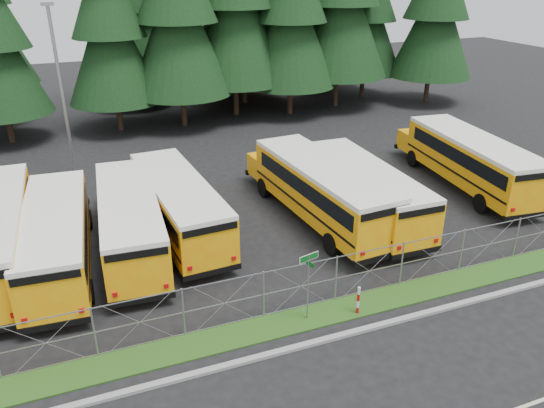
# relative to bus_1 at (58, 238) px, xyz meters

# --- Properties ---
(ground) EXTENTS (120.00, 120.00, 0.00)m
(ground) POSITION_rel_bus_1_xyz_m (10.94, -5.54, -1.43)
(ground) COLOR black
(ground) RESTS_ON ground
(curb) EXTENTS (50.00, 0.25, 0.12)m
(curb) POSITION_rel_bus_1_xyz_m (10.94, -8.64, -1.37)
(curb) COLOR gray
(curb) RESTS_ON ground
(grass_verge) EXTENTS (50.00, 1.40, 0.06)m
(grass_verge) POSITION_rel_bus_1_xyz_m (10.94, -7.24, -1.40)
(grass_verge) COLOR #244614
(grass_verge) RESTS_ON ground
(chainlink_fence) EXTENTS (44.00, 0.10, 2.00)m
(chainlink_fence) POSITION_rel_bus_1_xyz_m (10.94, -6.54, -0.43)
(chainlink_fence) COLOR gray
(chainlink_fence) RESTS_ON ground
(brick_building) EXTENTS (22.00, 10.00, 6.00)m
(brick_building) POSITION_rel_bus_1_xyz_m (16.94, 34.46, 1.57)
(brick_building) COLOR brown
(brick_building) RESTS_ON ground
(bus_1) EXTENTS (3.25, 11.06, 2.86)m
(bus_1) POSITION_rel_bus_1_xyz_m (0.00, 0.00, 0.00)
(bus_1) COLOR orange
(bus_1) RESTS_ON ground
(bus_2) EXTENTS (3.27, 11.12, 2.88)m
(bus_2) POSITION_rel_bus_1_xyz_m (3.08, 0.47, 0.01)
(bus_2) COLOR orange
(bus_2) RESTS_ON ground
(bus_3) EXTENTS (3.32, 11.15, 2.89)m
(bus_3) POSITION_rel_bus_1_xyz_m (5.44, 1.39, 0.01)
(bus_3) COLOR orange
(bus_3) RESTS_ON ground
(bus_5) EXTENTS (3.72, 12.09, 3.12)m
(bus_5) POSITION_rel_bus_1_xyz_m (12.43, 0.24, 0.13)
(bus_5) COLOR orange
(bus_5) RESTS_ON ground
(bus_6) EXTENTS (2.78, 11.08, 2.89)m
(bus_6) POSITION_rel_bus_1_xyz_m (14.64, -0.30, 0.02)
(bus_6) COLOR orange
(bus_6) RESTS_ON ground
(bus_east) EXTENTS (4.02, 12.07, 3.11)m
(bus_east) POSITION_rel_bus_1_xyz_m (22.46, 1.04, 0.12)
(bus_east) COLOR orange
(bus_east) RESTS_ON ground
(street_sign) EXTENTS (0.82, 0.54, 2.81)m
(street_sign) POSITION_rel_bus_1_xyz_m (8.40, -7.27, 0.60)
(street_sign) COLOR gray
(street_sign) RESTS_ON ground
(striped_bollard) EXTENTS (0.11, 0.11, 1.20)m
(striped_bollard) POSITION_rel_bus_1_xyz_m (10.32, -7.66, -0.83)
(striped_bollard) COLOR #B20C0C
(striped_bollard) RESTS_ON ground
(light_standard) EXTENTS (0.70, 0.35, 10.14)m
(light_standard) POSITION_rel_bus_1_xyz_m (1.06, 11.39, 4.07)
(light_standard) COLOR gray
(light_standard) RESTS_ON ground
(conifer_3) EXTENTS (7.08, 7.08, 15.65)m
(conifer_3) POSITION_rel_bus_1_xyz_m (4.94, 20.30, 6.39)
(conifer_3) COLOR black
(conifer_3) RESTS_ON ground
(conifer_4) EXTENTS (7.99, 7.99, 17.68)m
(conifer_4) POSITION_rel_bus_1_xyz_m (9.91, 19.76, 7.41)
(conifer_4) COLOR black
(conifer_4) RESTS_ON ground
(conifer_6) EXTENTS (7.66, 7.66, 16.93)m
(conifer_6) POSITION_rel_bus_1_xyz_m (19.28, 19.90, 7.04)
(conifer_6) COLOR black
(conifer_6) RESTS_ON ground
(conifer_8) EXTENTS (7.10, 7.10, 15.70)m
(conifer_8) POSITION_rel_bus_1_xyz_m (28.49, 23.40, 6.42)
(conifer_8) COLOR black
(conifer_8) RESTS_ON ground
(conifer_9) EXTENTS (7.50, 7.50, 16.60)m
(conifer_9) POSITION_rel_bus_1_xyz_m (32.97, 19.16, 6.87)
(conifer_9) COLOR black
(conifer_9) RESTS_ON ground
(conifer_11) EXTENTS (8.23, 8.23, 18.20)m
(conifer_11) POSITION_rel_bus_1_xyz_m (7.29, 28.07, 7.67)
(conifer_11) COLOR black
(conifer_11) RESTS_ON ground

